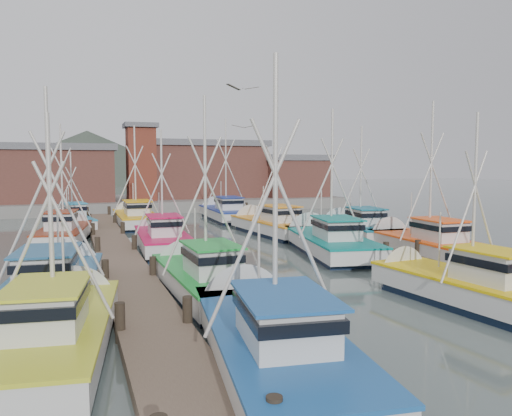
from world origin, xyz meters
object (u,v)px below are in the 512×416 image
object	(u,v)px
boat_0	(268,337)
lookout_tower	(141,161)
boat_1	(457,286)
boat_8	(161,239)
boat_12	(135,218)
boat_4	(201,278)

from	to	relation	value
boat_0	lookout_tower	bearing A→B (deg)	94.56
lookout_tower	boat_1	world-z (taller)	lookout_tower
lookout_tower	boat_1	distance (m)	42.79
boat_8	boat_12	size ratio (longest dim) A/B	0.92
boat_1	boat_12	size ratio (longest dim) A/B	0.87
boat_1	lookout_tower	bearing A→B (deg)	91.94
boat_8	boat_0	bearing A→B (deg)	-87.80
boat_0	boat_8	distance (m)	18.45
lookout_tower	boat_12	bearing A→B (deg)	-99.69
boat_1	boat_8	world-z (taller)	boat_8
boat_0	boat_4	xyz separation A→B (m)	(0.02, 7.31, -0.00)
boat_1	boat_12	xyz separation A→B (m)	(-8.54, 28.62, 0.00)
lookout_tower	boat_12	size ratio (longest dim) A/B	0.87
boat_4	boat_8	bearing A→B (deg)	87.33
boat_1	boat_8	xyz separation A→B (m)	(-8.44, 15.71, 0.00)
boat_0	boat_4	world-z (taller)	boat_0
boat_8	boat_12	distance (m)	12.92
boat_8	boat_1	bearing A→B (deg)	-58.70
boat_1	boat_12	bearing A→B (deg)	100.10
lookout_tower	boat_1	bearing A→B (deg)	-81.55
lookout_tower	boat_8	xyz separation A→B (m)	(-2.19, -26.34, -4.87)
lookout_tower	boat_0	size ratio (longest dim) A/B	0.86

